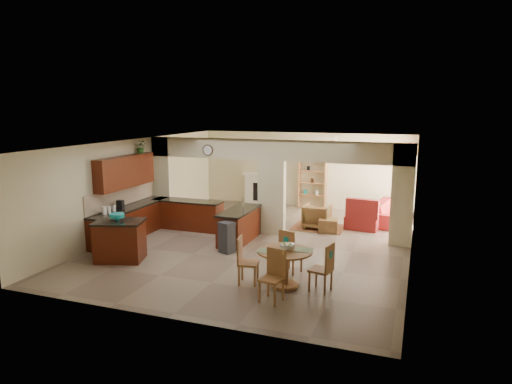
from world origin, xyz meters
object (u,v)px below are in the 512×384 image
(kitchen_island, at_px, (120,240))
(armchair, at_px, (317,216))
(dining_table, at_px, (285,263))
(sofa, at_px, (391,212))

(kitchen_island, xyz_separation_m, armchair, (3.91, 4.66, -0.13))
(kitchen_island, relative_size, dining_table, 1.16)
(armchair, bearing_deg, kitchen_island, 51.15)
(kitchen_island, height_order, dining_table, kitchen_island)
(sofa, distance_m, armchair, 2.63)
(dining_table, relative_size, armchair, 1.41)
(dining_table, distance_m, sofa, 6.66)
(dining_table, xyz_separation_m, sofa, (1.76, 6.42, -0.18))
(kitchen_island, distance_m, armchair, 6.08)
(sofa, bearing_deg, armchair, 133.45)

